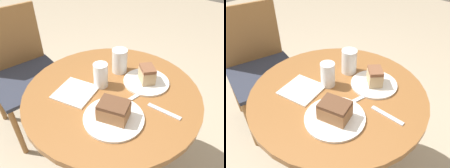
# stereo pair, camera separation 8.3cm
# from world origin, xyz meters

# --- Properties ---
(table) EXTENTS (0.80, 0.80, 0.70)m
(table) POSITION_xyz_m (0.00, 0.00, 0.52)
(table) COLOR brown
(table) RESTS_ON ground_plane
(chair) EXTENTS (0.55, 0.54, 0.86)m
(chair) POSITION_xyz_m (0.00, 0.82, 0.46)
(chair) COLOR olive
(chair) RESTS_ON ground_plane
(plate_near) EXTENTS (0.22, 0.22, 0.01)m
(plate_near) POSITION_xyz_m (0.15, -0.09, 0.71)
(plate_near) COLOR white
(plate_near) RESTS_ON table
(plate_far) EXTENTS (0.24, 0.24, 0.01)m
(plate_far) POSITION_xyz_m (-0.13, -0.11, 0.71)
(plate_far) COLOR white
(plate_far) RESTS_ON table
(cake_slice_near) EXTENTS (0.10, 0.10, 0.08)m
(cake_slice_near) POSITION_xyz_m (0.15, -0.09, 0.75)
(cake_slice_near) COLOR tan
(cake_slice_near) RESTS_ON plate_near
(cake_slice_far) EXTENTS (0.12, 0.14, 0.07)m
(cake_slice_far) POSITION_xyz_m (-0.13, -0.11, 0.75)
(cake_slice_far) COLOR #9E6B42
(cake_slice_far) RESTS_ON plate_far
(glass_lemonade) EXTENTS (0.07, 0.07, 0.12)m
(glass_lemonade) POSITION_xyz_m (0.00, 0.07, 0.76)
(glass_lemonade) COLOR beige
(glass_lemonade) RESTS_ON table
(glass_water) EXTENTS (0.08, 0.08, 0.12)m
(glass_water) POSITION_xyz_m (0.15, 0.07, 0.76)
(glass_water) COLOR silver
(glass_water) RESTS_ON table
(napkin_stack) EXTENTS (0.20, 0.20, 0.01)m
(napkin_stack) POSITION_xyz_m (-0.11, 0.12, 0.71)
(napkin_stack) COLOR silver
(napkin_stack) RESTS_ON table
(fork) EXTENTS (0.18, 0.05, 0.00)m
(fork) POSITION_xyz_m (0.02, -0.10, 0.71)
(fork) COLOR silver
(fork) RESTS_ON table
(spoon) EXTENTS (0.03, 0.14, 0.00)m
(spoon) POSITION_xyz_m (0.03, -0.25, 0.71)
(spoon) COLOR silver
(spoon) RESTS_ON table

